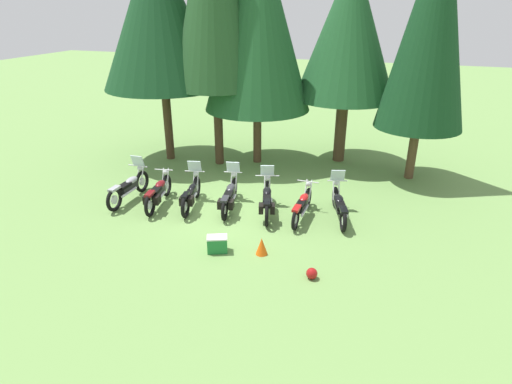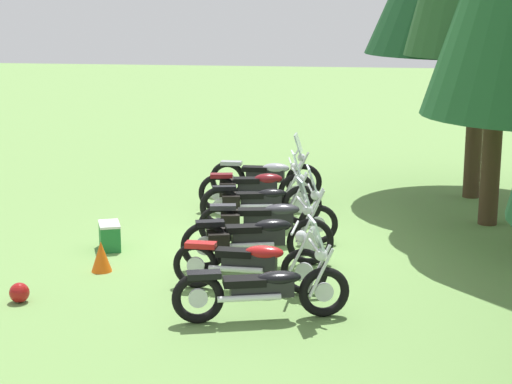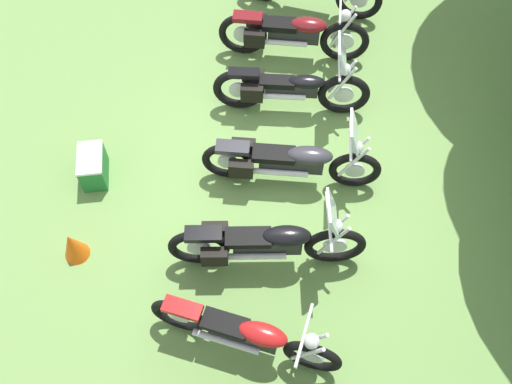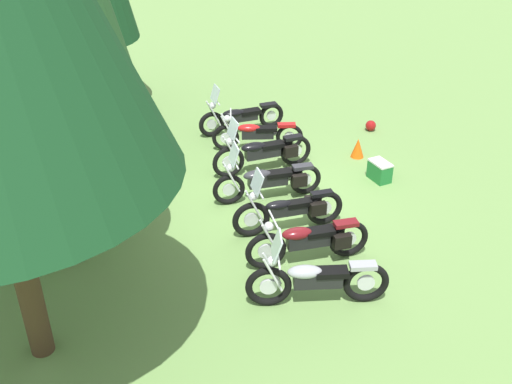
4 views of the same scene
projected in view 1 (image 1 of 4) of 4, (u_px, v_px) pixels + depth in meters
ground_plane at (229, 209)px, 13.95m from camera, size 80.00×80.00×0.00m
motorcycle_0 at (129, 187)px, 14.37m from camera, size 0.74×2.38×1.39m
motorcycle_1 at (158, 192)px, 13.99m from camera, size 0.80×2.31×1.03m
motorcycle_2 at (191, 194)px, 13.90m from camera, size 0.83×2.24×1.39m
motorcycle_3 at (230, 195)px, 13.81m from camera, size 0.84×2.37×1.36m
motorcycle_4 at (267, 199)px, 13.45m from camera, size 1.04×2.35×1.39m
motorcycle_5 at (302, 205)px, 13.22m from camera, size 0.69×2.26×0.99m
motorcycle_6 at (339, 205)px, 13.21m from camera, size 0.91×2.27×1.35m
pine_tree_0 at (159, 13)px, 16.17m from camera, size 4.68×4.68×8.57m
pine_tree_2 at (257, 18)px, 15.84m from camera, size 4.16×4.16×9.04m
pine_tree_3 at (349, 29)px, 16.16m from camera, size 3.96×3.96×7.90m
pine_tree_4 at (433, 22)px, 14.20m from camera, size 3.10×3.10×9.16m
picnic_cooler at (217, 244)px, 11.49m from camera, size 0.63×0.52×0.45m
traffic_cone at (262, 246)px, 11.36m from camera, size 0.32×0.32×0.48m
dropped_helmet at (312, 273)px, 10.39m from camera, size 0.28×0.28×0.28m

